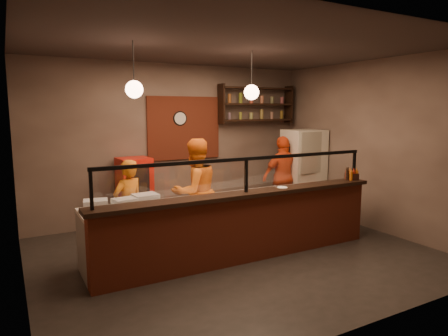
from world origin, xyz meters
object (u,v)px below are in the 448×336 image
cook_mid (195,192)px  pizza_dough (222,197)px  cook_right (283,177)px  fridge (303,172)px  wall_clock (180,118)px  red_cooler (135,193)px  cook_left (128,207)px  pepper_mill (347,174)px  condiment_caddy (352,176)px

cook_mid → pizza_dough: bearing=97.0°
cook_right → pizza_dough: (-2.20, -1.30, 0.04)m
fridge → pizza_dough: (-2.75, -1.32, -0.02)m
wall_clock → red_cooler: 1.81m
cook_mid → red_cooler: bearing=-74.2°
cook_left → pizza_dough: cook_left is taller
pepper_mill → fridge: bearing=73.9°
red_cooler → condiment_caddy: bearing=-40.5°
pepper_mill → condiment_caddy: bearing=-0.2°
red_cooler → wall_clock: bearing=12.8°
cook_mid → red_cooler: size_ratio=1.31×
wall_clock → pepper_mill: wall_clock is taller
condiment_caddy → fridge: bearing=77.3°
cook_mid → pepper_mill: 2.66m
cook_mid → cook_right: bearing=-173.7°
cook_mid → cook_right: 2.48m
cook_left → cook_mid: bearing=152.1°
cook_right → red_cooler: 3.11m
wall_clock → pizza_dough: bearing=-96.2°
condiment_caddy → red_cooler: bearing=142.7°
pizza_dough → cook_right: bearing=30.5°
wall_clock → pizza_dough: wall_clock is taller
wall_clock → pepper_mill: 3.50m
red_cooler → condiment_caddy: red_cooler is taller
cook_mid → cook_right: size_ratio=1.04×
wall_clock → cook_right: wall_clock is taller
red_cooler → pepper_mill: (3.07, -2.42, 0.49)m
cook_mid → pepper_mill: (2.42, -1.07, 0.27)m
cook_left → condiment_caddy: bearing=139.2°
fridge → pepper_mill: fridge is taller
cook_right → condiment_caddy: (0.15, -1.76, 0.25)m
wall_clock → fridge: wall_clock is taller
fridge → condiment_caddy: bearing=-98.1°
cook_left → fridge: fridge is taller
cook_left → pizza_dough: 1.49m
wall_clock → cook_left: 2.59m
cook_left → pepper_mill: cook_left is taller
cook_left → pizza_dough: size_ratio=3.23×
fridge → red_cooler: fridge is taller
fridge → red_cooler: 3.65m
cook_mid → pizza_dough: (0.18, -0.61, 0.00)m
cook_right → pepper_mill: size_ratio=7.68×
cook_right → condiment_caddy: 1.78m
cook_left → fridge: (4.05, 0.61, 0.17)m
red_cooler → pepper_mill: bearing=-41.5°
fridge → pepper_mill: size_ratio=8.20×
cook_mid → condiment_caddy: bearing=147.3°
cook_mid → pizza_dough: 0.63m
pepper_mill → pizza_dough: bearing=168.3°
pizza_dough → condiment_caddy: 2.40m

